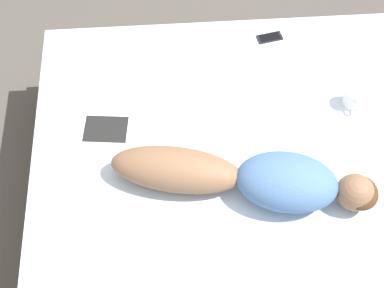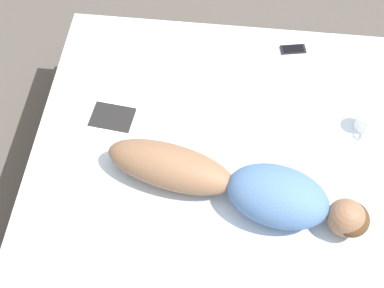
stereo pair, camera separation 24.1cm
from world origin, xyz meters
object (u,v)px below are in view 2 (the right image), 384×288
Objects in this scene: open_magazine at (119,100)px; person at (242,187)px; cell_phone at (293,49)px; coffee_mug at (365,122)px.

person is at bearing 59.67° from open_magazine.
cell_phone is at bearing 122.71° from open_magazine.
open_magazine is 3.93× the size of coffee_mug.
cell_phone is at bearing -143.97° from coffee_mug.
cell_phone is (-0.45, 0.90, 0.00)m from open_magazine.
coffee_mug is at bearing 94.53° from open_magazine.
coffee_mug reaches higher than open_magazine.
coffee_mug is at bearing 139.55° from person.
person reaches higher than coffee_mug.
coffee_mug is 0.60m from cell_phone.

